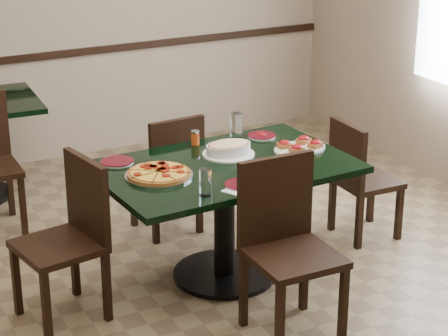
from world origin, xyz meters
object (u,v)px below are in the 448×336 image
main_table (224,192)px  bread_basket (261,172)px  lasagna_casserole (228,148)px  chair_left (72,230)px  bruschetta_platter (300,146)px  chair_near (285,237)px  pepperoni_pizza (159,174)px  chair_right (358,174)px  chair_far (171,169)px

main_table → bread_basket: bearing=-78.9°
bread_basket → lasagna_casserole: bearing=73.4°
lasagna_casserole → bread_basket: size_ratio=1.32×
chair_left → bruschetta_platter: size_ratio=2.45×
bread_basket → chair_near: bearing=-112.8°
chair_left → pepperoni_pizza: bearing=80.0°
main_table → pepperoni_pizza: size_ratio=3.92×
chair_left → lasagna_casserole: size_ratio=2.88×
pepperoni_pizza → bread_basket: 0.59m
main_table → bruschetta_platter: size_ratio=4.11×
chair_near → pepperoni_pizza: bearing=123.7°
main_table → chair_right: chair_right is taller
bread_basket → chair_left: bearing=149.6°
lasagna_casserole → bruschetta_platter: lasagna_casserole is taller
bread_basket → pepperoni_pizza: bearing=134.7°
chair_left → chair_far: bearing=118.1°
pepperoni_pizza → lasagna_casserole: size_ratio=1.23×
lasagna_casserole → bruschetta_platter: 0.46m
chair_left → lasagna_casserole: 1.11m
chair_near → chair_left: 1.20m
chair_near → bread_basket: size_ratio=3.99×
chair_left → bruschetta_platter: chair_left is taller
chair_near → main_table: bearing=92.1°
chair_right → bruschetta_platter: size_ratio=2.18×
chair_far → chair_near: bearing=88.3°
chair_right → bread_basket: bearing=113.5°
main_table → chair_left: chair_left is taller
chair_far → chair_near: (0.06, -1.41, 0.08)m
chair_near → chair_left: chair_near is taller
main_table → chair_far: (-0.03, 0.73, -0.09)m
chair_far → chair_left: size_ratio=0.92×
chair_far → main_table: bearing=88.6°
main_table → bread_basket: bread_basket is taller
main_table → lasagna_casserole: bearing=50.6°
chair_left → pepperoni_pizza: chair_left is taller
chair_far → chair_near: 1.42m
chair_far → lasagna_casserole: chair_far is taller
chair_far → lasagna_casserole: size_ratio=2.65×
chair_left → bread_basket: chair_left is taller
bread_basket → bruschetta_platter: bread_basket is taller
chair_left → bruschetta_platter: 1.53m
main_table → bruschetta_platter: bearing=-1.2°
main_table → chair_near: 0.68m
chair_near → chair_left: size_ratio=1.05×
chair_right → chair_near: bearing=127.8°
chair_near → chair_right: (1.04, 0.78, -0.09)m
main_table → chair_far: bearing=89.2°
main_table → chair_near: chair_near is taller
chair_near → lasagna_casserole: 0.85m
main_table → chair_near: bearing=-91.4°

